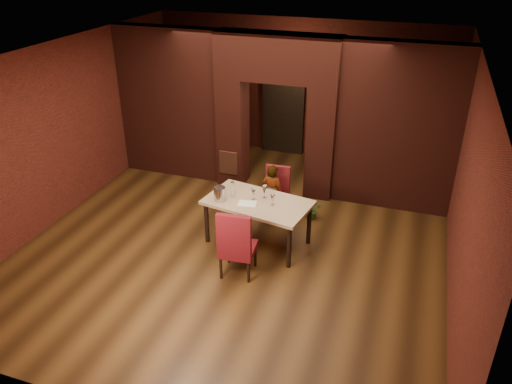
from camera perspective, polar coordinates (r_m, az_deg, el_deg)
floor at (r=9.07m, az=-1.48°, el=-4.81°), size 8.00×8.00×0.00m
ceiling at (r=7.84m, az=-1.77°, el=15.36°), size 7.00×8.00×0.04m
wall_back at (r=11.94m, az=5.19°, el=11.64°), size 7.00×0.04×3.20m
wall_front at (r=5.28m, az=-17.18°, el=-11.95°), size 7.00×0.04×3.20m
wall_left at (r=10.02m, az=-20.88°, el=6.77°), size 0.04×8.00×3.20m
wall_right at (r=7.91m, az=22.89°, el=0.97°), size 0.04×8.00×3.20m
pillar_left at (r=10.54m, az=-2.67°, el=6.96°), size 0.55×0.55×2.30m
pillar_right at (r=10.04m, az=7.54°, el=5.67°), size 0.55×0.55×2.30m
lintel at (r=9.79m, az=2.50°, el=15.12°), size 2.45×0.55×0.90m
wing_wall_left at (r=10.97m, az=-9.72°, el=9.91°), size 2.28×0.35×3.20m
wing_wall_right at (r=9.74m, az=15.90°, el=6.96°), size 2.28×0.35×3.20m
vent_panel at (r=10.52m, az=-3.18°, el=3.35°), size 0.40×0.03×0.50m
rear_door at (r=12.14m, az=3.16°, el=9.26°), size 0.90×0.08×2.10m
rear_door_frame at (r=12.11m, az=3.11°, el=9.21°), size 1.02×0.04×2.22m
dining_table at (r=8.63m, az=0.21°, el=-3.44°), size 1.89×1.27×0.82m
chair_far at (r=9.31m, az=2.21°, el=-0.31°), size 0.49×0.49×1.01m
chair_near at (r=7.80m, az=-2.08°, el=-5.64°), size 0.58×0.58×1.17m
person_seated at (r=9.21m, az=1.85°, el=-0.18°), size 0.45×0.33×1.14m
wine_glass_a at (r=8.42m, az=-0.26°, el=-0.24°), size 0.09×0.09×0.21m
wine_glass_b at (r=8.47m, az=0.99°, el=0.02°), size 0.09×0.09×0.23m
wine_glass_c at (r=8.27m, az=1.93°, el=-0.90°), size 0.08×0.08×0.19m
tasting_sheet at (r=8.35m, az=-1.01°, el=-1.31°), size 0.33×0.27×0.00m
wine_bucket at (r=8.41m, az=-4.16°, el=-0.22°), size 0.20×0.20×0.25m
water_bottle at (r=8.53m, az=-2.68°, el=0.37°), size 0.07×0.07×0.28m
potted_plant at (r=9.51m, az=6.40°, el=-1.98°), size 0.45×0.43×0.38m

